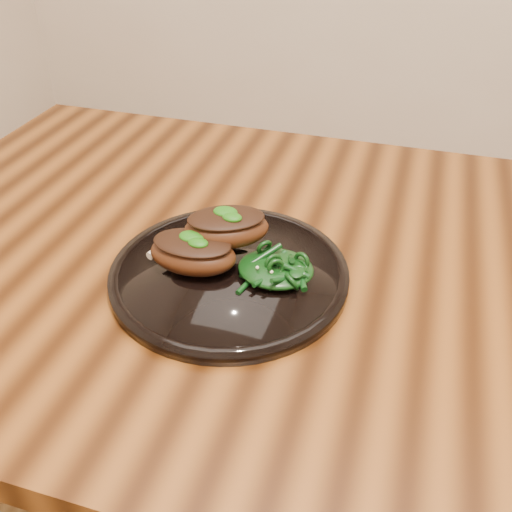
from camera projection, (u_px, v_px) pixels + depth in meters
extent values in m
cube|color=black|center=(424.00, 293.00, 0.74)|extent=(1.60, 0.80, 0.04)
cylinder|color=#351A0C|center=(97.00, 271.00, 1.40)|extent=(0.06, 0.06, 0.71)
cylinder|color=black|center=(229.00, 274.00, 0.73)|extent=(0.30, 0.30, 0.02)
torus|color=black|center=(229.00, 273.00, 0.73)|extent=(0.30, 0.30, 0.02)
cylinder|color=black|center=(229.00, 271.00, 0.72)|extent=(0.20, 0.20, 0.00)
ellipsoid|color=#411D0C|center=(193.00, 254.00, 0.71)|extent=(0.11, 0.07, 0.04)
ellipsoid|color=black|center=(192.00, 243.00, 0.70)|extent=(0.10, 0.06, 0.01)
cylinder|color=beige|center=(164.00, 246.00, 0.74)|extent=(0.03, 0.05, 0.01)
ellipsoid|color=#0D4307|center=(192.00, 239.00, 0.70)|extent=(0.03, 0.02, 0.01)
ellipsoid|color=#411D0C|center=(226.00, 229.00, 0.73)|extent=(0.13, 0.11, 0.04)
ellipsoid|color=black|center=(226.00, 218.00, 0.72)|extent=(0.11, 0.10, 0.01)
cylinder|color=beige|center=(189.00, 230.00, 0.74)|extent=(0.01, 0.05, 0.01)
ellipsoid|color=#0D4307|center=(226.00, 214.00, 0.71)|extent=(0.03, 0.02, 0.01)
ellipsoid|color=#0D4307|center=(218.00, 235.00, 0.78)|extent=(0.09, 0.06, 0.01)
ellipsoid|color=black|center=(276.00, 268.00, 0.71)|extent=(0.10, 0.08, 0.02)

